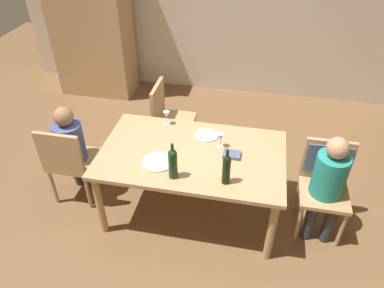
{
  "coord_description": "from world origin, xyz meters",
  "views": [
    {
      "loc": [
        0.51,
        -2.53,
        2.81
      ],
      "look_at": [
        0.0,
        0.0,
        0.85
      ],
      "focal_mm": 33.47,
      "sensor_mm": 36.0,
      "label": 1
    }
  ],
  "objects_px": {
    "person_woman_host": "(328,182)",
    "dinner_plate_guest_left": "(158,162)",
    "chair_left_end": "(69,160)",
    "dining_table": "(192,159)",
    "chair_far_left": "(168,115)",
    "wine_bottle_tall_green": "(226,168)",
    "wine_glass_near_left": "(221,137)",
    "wine_bottle_dark_red": "(173,163)",
    "chair_right_end": "(326,174)",
    "armoire_cabinet": "(91,22)",
    "handbag": "(204,148)",
    "dinner_plate_host": "(207,135)",
    "person_man_bearded": "(72,145)",
    "wine_glass_centre": "(167,115)"
  },
  "relations": [
    {
      "from": "chair_far_left",
      "to": "wine_bottle_tall_green",
      "type": "distance_m",
      "value": 1.52
    },
    {
      "from": "person_woman_host",
      "to": "dinner_plate_guest_left",
      "type": "relative_size",
      "value": 3.89
    },
    {
      "from": "armoire_cabinet",
      "to": "dinner_plate_guest_left",
      "type": "height_order",
      "value": "armoire_cabinet"
    },
    {
      "from": "chair_right_end",
      "to": "handbag",
      "type": "height_order",
      "value": "chair_right_end"
    },
    {
      "from": "dinner_plate_host",
      "to": "chair_left_end",
      "type": "bearing_deg",
      "value": -164.09
    },
    {
      "from": "wine_glass_near_left",
      "to": "armoire_cabinet",
      "type": "bearing_deg",
      "value": 136.0
    },
    {
      "from": "person_woman_host",
      "to": "wine_bottle_dark_red",
      "type": "xyz_separation_m",
      "value": [
        -1.32,
        -0.33,
        0.27
      ]
    },
    {
      "from": "dinner_plate_guest_left",
      "to": "person_woman_host",
      "type": "bearing_deg",
      "value": 6.61
    },
    {
      "from": "armoire_cabinet",
      "to": "handbag",
      "type": "xyz_separation_m",
      "value": [
        1.92,
        -1.37,
        -0.99
      ]
    },
    {
      "from": "wine_bottle_dark_red",
      "to": "wine_glass_centre",
      "type": "height_order",
      "value": "wine_bottle_dark_red"
    },
    {
      "from": "dinner_plate_host",
      "to": "handbag",
      "type": "xyz_separation_m",
      "value": [
        -0.12,
        0.61,
        -0.64
      ]
    },
    {
      "from": "chair_far_left",
      "to": "person_man_bearded",
      "type": "xyz_separation_m",
      "value": [
        -0.76,
        -0.87,
        0.1
      ]
    },
    {
      "from": "chair_far_left",
      "to": "dinner_plate_host",
      "type": "xyz_separation_m",
      "value": [
        0.56,
        -0.61,
        0.22
      ]
    },
    {
      "from": "chair_right_end",
      "to": "person_woman_host",
      "type": "xyz_separation_m",
      "value": [
        0.0,
        -0.15,
        0.04
      ]
    },
    {
      "from": "chair_left_end",
      "to": "wine_bottle_dark_red",
      "type": "xyz_separation_m",
      "value": [
        1.14,
        -0.26,
        0.37
      ]
    },
    {
      "from": "chair_far_left",
      "to": "handbag",
      "type": "distance_m",
      "value": 0.61
    },
    {
      "from": "chair_left_end",
      "to": "dinner_plate_host",
      "type": "relative_size",
      "value": 3.95
    },
    {
      "from": "chair_right_end",
      "to": "wine_glass_near_left",
      "type": "bearing_deg",
      "value": -1.25
    },
    {
      "from": "wine_bottle_dark_red",
      "to": "handbag",
      "type": "xyz_separation_m",
      "value": [
        0.06,
        1.25,
        -0.79
      ]
    },
    {
      "from": "person_woman_host",
      "to": "handbag",
      "type": "xyz_separation_m",
      "value": [
        -1.27,
        0.92,
        -0.52
      ]
    },
    {
      "from": "chair_left_end",
      "to": "dining_table",
      "type": "bearing_deg",
      "value": 4.04
    },
    {
      "from": "chair_left_end",
      "to": "person_woman_host",
      "type": "height_order",
      "value": "person_woman_host"
    },
    {
      "from": "dining_table",
      "to": "handbag",
      "type": "distance_m",
      "value": 1.06
    },
    {
      "from": "dinner_plate_host",
      "to": "dinner_plate_guest_left",
      "type": "xyz_separation_m",
      "value": [
        -0.36,
        -0.49,
        0.0
      ]
    },
    {
      "from": "person_man_bearded",
      "to": "wine_bottle_dark_red",
      "type": "relative_size",
      "value": 3.12
    },
    {
      "from": "armoire_cabinet",
      "to": "handbag",
      "type": "distance_m",
      "value": 2.56
    },
    {
      "from": "chair_far_left",
      "to": "wine_bottle_tall_green",
      "type": "relative_size",
      "value": 2.72
    },
    {
      "from": "armoire_cabinet",
      "to": "chair_far_left",
      "type": "distance_m",
      "value": 2.1
    },
    {
      "from": "armoire_cabinet",
      "to": "handbag",
      "type": "bearing_deg",
      "value": -35.52
    },
    {
      "from": "person_man_bearded",
      "to": "wine_glass_near_left",
      "type": "distance_m",
      "value": 1.5
    },
    {
      "from": "wine_glass_centre",
      "to": "dinner_plate_host",
      "type": "height_order",
      "value": "wine_glass_centre"
    },
    {
      "from": "chair_left_end",
      "to": "person_woman_host",
      "type": "bearing_deg",
      "value": 1.43
    },
    {
      "from": "dinner_plate_host",
      "to": "person_man_bearded",
      "type": "bearing_deg",
      "value": -168.7
    },
    {
      "from": "dinner_plate_guest_left",
      "to": "armoire_cabinet",
      "type": "bearing_deg",
      "value": 124.33
    },
    {
      "from": "dinner_plate_guest_left",
      "to": "dining_table",
      "type": "bearing_deg",
      "value": 36.54
    },
    {
      "from": "armoire_cabinet",
      "to": "dinner_plate_guest_left",
      "type": "xyz_separation_m",
      "value": [
        1.68,
        -2.47,
        -0.34
      ]
    },
    {
      "from": "chair_left_end",
      "to": "person_man_bearded",
      "type": "relative_size",
      "value": 0.85
    },
    {
      "from": "chair_right_end",
      "to": "wine_bottle_dark_red",
      "type": "xyz_separation_m",
      "value": [
        -1.32,
        -0.48,
        0.31
      ]
    },
    {
      "from": "person_man_bearded",
      "to": "handbag",
      "type": "xyz_separation_m",
      "value": [
        1.2,
        0.87,
        -0.52
      ]
    },
    {
      "from": "person_man_bearded",
      "to": "wine_glass_near_left",
      "type": "xyz_separation_m",
      "value": [
        1.48,
        0.12,
        0.22
      ]
    },
    {
      "from": "wine_bottle_tall_green",
      "to": "wine_glass_near_left",
      "type": "relative_size",
      "value": 2.27
    },
    {
      "from": "chair_right_end",
      "to": "handbag",
      "type": "xyz_separation_m",
      "value": [
        -1.27,
        0.77,
        -0.48
      ]
    },
    {
      "from": "armoire_cabinet",
      "to": "dinner_plate_guest_left",
      "type": "bearing_deg",
      "value": -55.67
    },
    {
      "from": "armoire_cabinet",
      "to": "person_man_bearded",
      "type": "relative_size",
      "value": 2.02
    },
    {
      "from": "dining_table",
      "to": "chair_right_end",
      "type": "xyz_separation_m",
      "value": [
        1.23,
        0.12,
        -0.07
      ]
    },
    {
      "from": "dining_table",
      "to": "wine_bottle_tall_green",
      "type": "distance_m",
      "value": 0.54
    },
    {
      "from": "handbag",
      "to": "dinner_plate_host",
      "type": "bearing_deg",
      "value": -78.66
    },
    {
      "from": "chair_left_end",
      "to": "wine_bottle_tall_green",
      "type": "xyz_separation_m",
      "value": [
        1.58,
        -0.25,
        0.36
      ]
    },
    {
      "from": "chair_right_end",
      "to": "chair_far_left",
      "type": "distance_m",
      "value": 1.87
    },
    {
      "from": "person_man_bearded",
      "to": "wine_glass_centre",
      "type": "relative_size",
      "value": 7.26
    }
  ]
}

